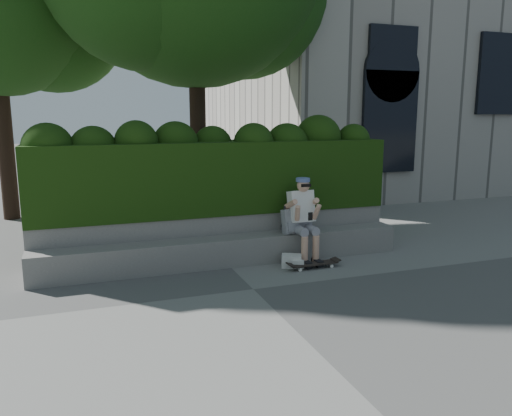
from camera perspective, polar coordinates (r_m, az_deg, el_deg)
name	(u,v)px	position (r m, az deg, el deg)	size (l,w,h in m)	color
ground	(253,289)	(7.03, -0.32, -9.27)	(80.00, 80.00, 0.00)	slate
bench_ledge	(228,251)	(8.09, -3.28, -4.92)	(6.00, 0.45, 0.45)	gray
planter_wall	(219,235)	(8.50, -4.20, -3.13)	(6.00, 0.50, 0.75)	gray
hedge	(215,177)	(8.54, -4.70, 3.58)	(6.00, 1.00, 1.20)	black
person	(303,216)	(8.24, 5.35, -0.91)	(0.40, 0.76, 1.38)	gray
skateboard	(314,264)	(7.98, 6.60, -6.37)	(0.79, 0.21, 0.08)	black
backpack_plaid	(291,221)	(8.26, 4.02, -1.54)	(0.28, 0.15, 0.41)	#ADAEB2
backpack_ground	(292,261)	(8.00, 4.09, -6.05)	(0.31, 0.22, 0.20)	silver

